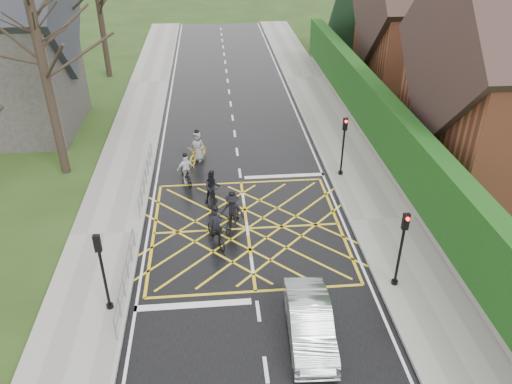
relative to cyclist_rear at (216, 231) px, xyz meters
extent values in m
plane|color=#1F3010|center=(1.34, 0.87, -0.57)|extent=(120.00, 120.00, 0.00)
cube|color=black|center=(1.34, 0.87, -0.56)|extent=(9.00, 80.00, 0.01)
cube|color=gray|center=(7.34, 0.87, -0.49)|extent=(3.00, 80.00, 0.15)
cube|color=gray|center=(-4.66, 0.87, -0.49)|extent=(3.00, 80.00, 0.15)
cube|color=slate|center=(9.09, 6.87, -0.22)|extent=(0.50, 38.00, 0.70)
cube|color=#0E360F|center=(9.09, 6.87, 1.53)|extent=(0.90, 38.00, 2.80)
cube|color=brown|center=(16.09, 18.87, 2.43)|extent=(9.00, 8.00, 6.00)
cube|color=#32211E|center=(16.09, 18.87, 5.33)|extent=(9.80, 8.80, 8.80)
cylinder|color=black|center=(12.09, 26.87, 0.03)|extent=(0.50, 0.50, 1.20)
cube|color=#2D2B28|center=(-12.16, 12.87, 2.93)|extent=(8.00, 7.00, 7.00)
cylinder|color=black|center=(-7.66, 6.87, 4.93)|extent=(0.44, 0.44, 11.00)
cylinder|color=black|center=(-8.66, 14.87, 5.43)|extent=(0.44, 0.44, 12.00)
cylinder|color=black|center=(-7.96, 22.87, 4.43)|extent=(0.44, 0.44, 10.00)
cylinder|color=slate|center=(-3.31, -2.63, 0.43)|extent=(0.05, 5.00, 0.05)
cylinder|color=slate|center=(-3.31, -2.63, -0.02)|extent=(0.04, 5.00, 0.04)
cylinder|color=slate|center=(-3.31, -5.13, -0.07)|extent=(0.04, 0.04, 1.00)
cylinder|color=slate|center=(-3.31, -0.13, -0.07)|extent=(0.04, 0.04, 1.00)
cylinder|color=slate|center=(-3.31, 4.87, 0.43)|extent=(0.05, 6.00, 0.05)
cylinder|color=slate|center=(-3.31, 4.87, -0.02)|extent=(0.04, 6.00, 0.04)
cylinder|color=slate|center=(-3.31, 1.87, -0.07)|extent=(0.04, 0.04, 1.00)
cylinder|color=slate|center=(-3.31, 7.87, -0.07)|extent=(0.04, 0.04, 1.00)
cylinder|color=black|center=(6.44, 5.07, 0.93)|extent=(0.10, 0.10, 3.00)
cylinder|color=black|center=(6.44, 5.07, -0.42)|extent=(0.24, 0.24, 0.30)
cube|color=black|center=(6.44, 5.07, 2.33)|extent=(0.22, 0.16, 0.62)
sphere|color=#FF0C0C|center=(6.44, 4.95, 2.51)|extent=(0.14, 0.14, 0.14)
cylinder|color=black|center=(6.44, -3.33, 0.93)|extent=(0.10, 0.10, 3.00)
cylinder|color=black|center=(6.44, -3.33, -0.42)|extent=(0.24, 0.24, 0.30)
cube|color=black|center=(6.44, -3.33, 2.33)|extent=(0.22, 0.16, 0.62)
sphere|color=#FF0C0C|center=(6.44, -3.45, 2.51)|extent=(0.14, 0.14, 0.14)
cylinder|color=black|center=(-3.76, -3.63, 0.93)|extent=(0.10, 0.10, 3.00)
cylinder|color=black|center=(-3.76, -3.63, -0.42)|extent=(0.24, 0.24, 0.30)
cube|color=black|center=(-3.76, -3.63, 2.33)|extent=(0.22, 0.16, 0.62)
sphere|color=#FF0C0C|center=(-3.76, -3.51, 2.51)|extent=(0.14, 0.14, 0.14)
imported|color=black|center=(0.00, -0.03, -0.10)|extent=(1.23, 1.91, 0.95)
imported|color=black|center=(0.00, 0.07, 0.23)|extent=(0.68, 0.57, 1.61)
sphere|color=black|center=(0.00, 0.07, 1.06)|extent=(0.25, 0.25, 0.25)
imported|color=black|center=(-0.10, 3.10, -0.06)|extent=(0.73, 1.74, 1.01)
imported|color=black|center=(-0.10, 3.20, 0.21)|extent=(0.84, 0.70, 1.55)
sphere|color=black|center=(-0.10, 3.20, 1.00)|extent=(0.24, 0.24, 0.24)
imported|color=black|center=(0.72, 1.00, -0.09)|extent=(1.20, 1.93, 0.96)
imported|color=black|center=(0.72, 1.10, 0.24)|extent=(1.19, 0.91, 1.62)
sphere|color=black|center=(0.72, 1.10, 1.07)|extent=(0.25, 0.25, 0.25)
imported|color=black|center=(-1.37, 5.08, -0.08)|extent=(0.98, 1.70, 0.98)
imported|color=silver|center=(-1.37, 5.18, 0.18)|extent=(0.95, 0.64, 1.50)
sphere|color=black|center=(-1.37, 5.18, 0.96)|extent=(0.24, 0.24, 0.24)
imported|color=gold|center=(-0.82, 7.46, -0.08)|extent=(1.38, 1.98, 0.98)
imported|color=slate|center=(-0.82, 7.56, 0.27)|extent=(0.97, 0.83, 1.67)
sphere|color=black|center=(-0.82, 7.56, 1.12)|extent=(0.26, 0.26, 0.26)
imported|color=#B4B6BC|center=(2.87, -5.45, 0.07)|extent=(1.54, 3.94, 1.28)
camera|label=1|loc=(0.10, -16.79, 11.86)|focal=35.00mm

